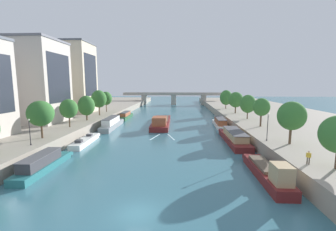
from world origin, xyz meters
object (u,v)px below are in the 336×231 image
at_px(moored_boat_right_second, 220,123).
at_px(tree_right_end_of_row, 248,104).
at_px(tree_left_midway, 106,98).
at_px(lamppost_left_bank, 30,131).
at_px(barge_midriver, 161,122).
at_px(person_on_quay, 309,157).
at_px(tree_left_third, 41,113).
at_px(lamppost_right_bank, 268,126).
at_px(moored_boat_left_upstream, 126,116).
at_px(tree_right_far, 292,116).
at_px(moored_boat_right_midway, 234,137).
at_px(tree_right_distant, 226,98).
at_px(tree_left_past_mid, 99,99).
at_px(moored_boat_left_lone, 86,141).
at_px(moored_boat_left_gap_after, 112,123).
at_px(tree_left_distant, 69,109).
at_px(bridge_far, 174,97).
at_px(tree_left_end_of_row, 86,106).
at_px(moored_boat_right_far, 268,172).
at_px(tree_right_second, 236,100).
at_px(tree_right_past_mid, 261,107).
at_px(moored_boat_left_second, 43,163).

height_order(moored_boat_right_second, tree_right_end_of_row, tree_right_end_of_row).
bearing_deg(tree_left_midway, lamppost_left_bank, -87.35).
height_order(barge_midriver, person_on_quay, person_on_quay).
xyz_separation_m(tree_left_third, lamppost_right_bank, (38.55, 0.30, -1.86)).
distance_m(moored_boat_left_upstream, tree_right_far, 54.13).
bearing_deg(moored_boat_right_midway, tree_right_distant, 81.25).
xyz_separation_m(tree_right_end_of_row, person_on_quay, (-2.98, -34.83, -3.17)).
xyz_separation_m(moored_boat_left_upstream, tree_left_past_mid, (-5.78, -9.27, 6.34)).
distance_m(moored_boat_left_lone, lamppost_right_bank, 34.09).
distance_m(moored_boat_left_gap_after, tree_left_distant, 14.15).
distance_m(tree_right_far, bridge_far, 97.19).
xyz_separation_m(tree_left_end_of_row, bridge_far, (20.42, 73.62, -1.86)).
distance_m(tree_right_distant, bridge_far, 48.21).
distance_m(moored_boat_left_lone, tree_right_far, 37.47).
xyz_separation_m(barge_midriver, moored_boat_right_midway, (16.47, -18.22, 0.07)).
bearing_deg(moored_boat_right_far, tree_right_second, 81.52).
xyz_separation_m(tree_right_past_mid, person_on_quay, (-2.82, -24.16, -3.39)).
bearing_deg(tree_right_end_of_row, moored_boat_right_midway, -114.22).
height_order(tree_left_third, bridge_far, tree_left_third).
height_order(moored_boat_left_gap_after, tree_right_past_mid, tree_right_past_mid).
height_order(moored_boat_right_midway, tree_left_midway, tree_left_midway).
bearing_deg(person_on_quay, lamppost_right_bank, 92.96).
bearing_deg(tree_right_distant, tree_left_past_mid, -153.50).
bearing_deg(tree_right_past_mid, moored_boat_left_lone, -168.49).
distance_m(moored_boat_right_midway, tree_right_far, 13.06).
bearing_deg(tree_left_end_of_row, tree_left_past_mid, 90.80).
bearing_deg(tree_left_distant, person_on_quay, -28.30).
bearing_deg(tree_left_past_mid, moored_boat_left_upstream, 58.05).
height_order(moored_boat_left_lone, bridge_far, bridge_far).
bearing_deg(lamppost_left_bank, tree_left_end_of_row, 92.93).
relative_size(tree_left_end_of_row, tree_right_distant, 0.90).
xyz_separation_m(moored_boat_right_midway, tree_right_far, (6.31, -9.84, 5.82)).
bearing_deg(moored_boat_right_far, tree_right_end_of_row, 78.10).
height_order(moored_boat_right_far, tree_left_past_mid, tree_left_past_mid).
relative_size(moored_boat_right_far, tree_left_distant, 2.17).
bearing_deg(person_on_quay, tree_right_second, 86.67).
height_order(moored_boat_right_midway, bridge_far, bridge_far).
bearing_deg(person_on_quay, tree_right_far, 76.51).
height_order(moored_boat_left_second, lamppost_left_bank, lamppost_left_bank).
bearing_deg(lamppost_right_bank, moored_boat_left_gap_after, 146.60).
height_order(moored_boat_left_gap_after, tree_right_second, tree_right_second).
bearing_deg(moored_boat_right_midway, lamppost_left_bank, -159.43).
height_order(moored_boat_left_lone, tree_right_end_of_row, tree_right_end_of_row).
height_order(moored_boat_left_gap_after, lamppost_left_bank, lamppost_left_bank).
distance_m(tree_left_distant, tree_left_midway, 27.21).
height_order(tree_right_second, tree_right_distant, tree_right_distant).
xyz_separation_m(moored_boat_left_second, tree_left_end_of_row, (-5.51, 28.11, 5.25)).
xyz_separation_m(tree_left_past_mid, tree_right_far, (41.73, -30.77, -0.46)).
xyz_separation_m(tree_left_end_of_row, tree_right_second, (42.11, 16.76, 0.55)).
xyz_separation_m(moored_boat_right_second, tree_right_end_of_row, (7.01, -1.19, 5.46)).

